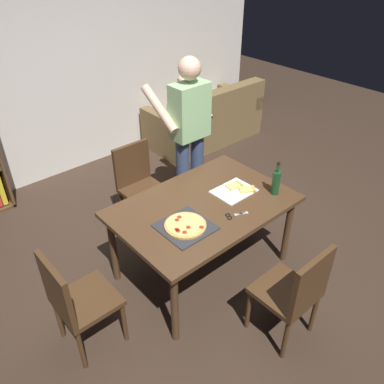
# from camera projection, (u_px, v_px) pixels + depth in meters

# --- Properties ---
(ground_plane) EXTENTS (12.00, 12.00, 0.00)m
(ground_plane) POSITION_uv_depth(u_px,v_px,m) (202.00, 268.00, 3.74)
(ground_plane) COLOR #38281E
(back_wall) EXTENTS (6.40, 0.10, 2.80)m
(back_wall) POSITION_uv_depth(u_px,v_px,m) (55.00, 63.00, 4.58)
(back_wall) COLOR silver
(back_wall) RESTS_ON ground_plane
(dining_table) EXTENTS (1.52, 1.02, 0.75)m
(dining_table) POSITION_uv_depth(u_px,v_px,m) (203.00, 211.00, 3.36)
(dining_table) COLOR #4C331E
(dining_table) RESTS_ON ground_plane
(chair_near_camera) EXTENTS (0.42, 0.42, 0.90)m
(chair_near_camera) POSITION_uv_depth(u_px,v_px,m) (296.00, 291.00, 2.83)
(chair_near_camera) COLOR #472D19
(chair_near_camera) RESTS_ON ground_plane
(chair_far_side) EXTENTS (0.42, 0.42, 0.90)m
(chair_far_side) POSITION_uv_depth(u_px,v_px,m) (139.00, 181.00, 4.07)
(chair_far_side) COLOR #472D19
(chair_far_side) RESTS_ON ground_plane
(chair_left_end) EXTENTS (0.42, 0.42, 0.90)m
(chair_left_end) POSITION_uv_depth(u_px,v_px,m) (74.00, 299.00, 2.77)
(chair_left_end) COLOR #472D19
(chair_left_end) RESTS_ON ground_plane
(couch) EXTENTS (1.70, 0.86, 0.85)m
(couch) POSITION_uv_depth(u_px,v_px,m) (206.00, 122.00, 5.85)
(couch) COLOR brown
(couch) RESTS_ON ground_plane
(person_serving_pizza) EXTENTS (0.55, 0.54, 1.75)m
(person_serving_pizza) POSITION_uv_depth(u_px,v_px,m) (189.00, 132.00, 3.94)
(person_serving_pizza) COLOR #38476B
(person_serving_pizza) RESTS_ON ground_plane
(pepperoni_pizza_on_tray) EXTENTS (0.39, 0.39, 0.04)m
(pepperoni_pizza_on_tray) POSITION_uv_depth(u_px,v_px,m) (185.00, 226.00, 3.05)
(pepperoni_pizza_on_tray) COLOR #2D2D33
(pepperoni_pizza_on_tray) RESTS_ON dining_table
(pizza_slices_on_towel) EXTENTS (0.36, 0.29, 0.03)m
(pizza_slices_on_towel) POSITION_uv_depth(u_px,v_px,m) (237.00, 190.00, 3.49)
(pizza_slices_on_towel) COLOR white
(pizza_slices_on_towel) RESTS_ON dining_table
(wine_bottle) EXTENTS (0.07, 0.07, 0.32)m
(wine_bottle) POSITION_uv_depth(u_px,v_px,m) (276.00, 182.00, 3.39)
(wine_bottle) COLOR #194723
(wine_bottle) RESTS_ON dining_table
(kitchen_scissors) EXTENTS (0.20, 0.13, 0.01)m
(kitchen_scissors) POSITION_uv_depth(u_px,v_px,m) (233.00, 215.00, 3.18)
(kitchen_scissors) COLOR silver
(kitchen_scissors) RESTS_ON dining_table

